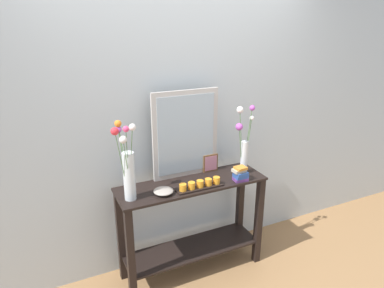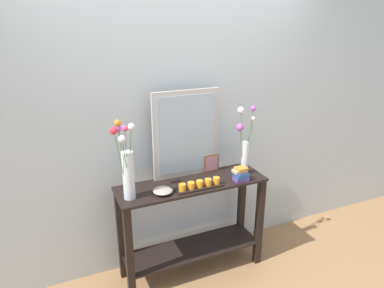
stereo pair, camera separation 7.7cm
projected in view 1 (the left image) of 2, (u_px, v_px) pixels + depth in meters
The scene contains 10 objects.
ground_plane at pixel (192, 269), 3.11m from camera, with size 7.00×6.00×0.02m, color #997047.
wall_back at pixel (176, 116), 2.92m from camera, with size 6.40×0.08×2.70m, color #B2BCC1.
console_table at pixel (192, 219), 2.94m from camera, with size 1.25×0.38×0.86m.
mirror_leaning at pixel (186, 134), 2.84m from camera, with size 0.58×0.03×0.74m.
tall_vase_left at pixel (128, 167), 2.47m from camera, with size 0.18×0.20×0.59m.
vase_right at pixel (244, 144), 2.91m from camera, with size 0.23×0.13×0.59m.
candle_tray at pixel (200, 185), 2.72m from camera, with size 0.39×0.09×0.07m.
picture_frame_small at pixel (211, 163), 3.01m from camera, with size 0.14×0.01×0.16m.
decorative_bowl at pixel (163, 191), 2.63m from camera, with size 0.15×0.15×0.04m.
book_stack at pixel (240, 174), 2.84m from camera, with size 0.13×0.10×0.12m.
Camera 1 is at (-1.09, -2.30, 2.11)m, focal length 32.22 mm.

